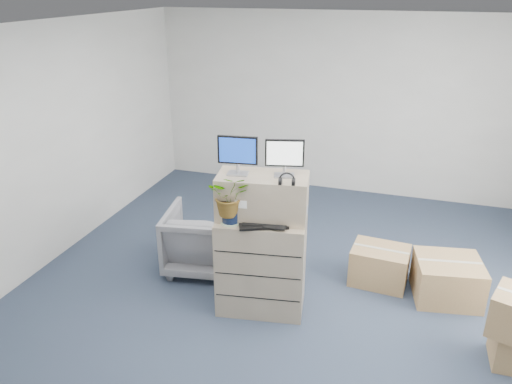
# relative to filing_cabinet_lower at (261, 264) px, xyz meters

# --- Properties ---
(ground) EXTENTS (7.00, 7.00, 0.00)m
(ground) POSITION_rel_filing_cabinet_lower_xyz_m (0.26, -0.01, -0.51)
(ground) COLOR #222B3D
(ground) RESTS_ON ground
(wall_back) EXTENTS (6.00, 0.02, 2.80)m
(wall_back) POSITION_rel_filing_cabinet_lower_xyz_m (0.26, 3.50, 0.89)
(wall_back) COLOR #BBB9B1
(wall_back) RESTS_ON ground
(filing_cabinet_lower) EXTENTS (0.95, 0.67, 1.03)m
(filing_cabinet_lower) POSITION_rel_filing_cabinet_lower_xyz_m (0.00, 0.00, 0.00)
(filing_cabinet_lower) COLOR gray
(filing_cabinet_lower) RESTS_ON ground
(filing_cabinet_upper) EXTENTS (0.94, 0.57, 0.44)m
(filing_cabinet_upper) POSITION_rel_filing_cabinet_lower_xyz_m (-0.01, 0.05, 0.73)
(filing_cabinet_upper) COLOR gray
(filing_cabinet_upper) RESTS_ON filing_cabinet_lower
(monitor_left) EXTENTS (0.39, 0.17, 0.38)m
(monitor_left) POSITION_rel_filing_cabinet_lower_xyz_m (-0.24, 0.01, 1.17)
(monitor_left) COLOR #99999E
(monitor_left) RESTS_ON filing_cabinet_upper
(monitor_right) EXTENTS (0.37, 0.18, 0.37)m
(monitor_right) POSITION_rel_filing_cabinet_lower_xyz_m (0.19, 0.09, 1.16)
(monitor_right) COLOR #99999E
(monitor_right) RESTS_ON filing_cabinet_upper
(headphones) EXTENTS (0.15, 0.04, 0.15)m
(headphones) POSITION_rel_filing_cabinet_lower_xyz_m (0.27, -0.10, 0.99)
(headphones) COLOR black
(headphones) RESTS_ON filing_cabinet_upper
(keyboard) EXTENTS (0.51, 0.36, 0.02)m
(keyboard) POSITION_rel_filing_cabinet_lower_xyz_m (0.06, -0.14, 0.53)
(keyboard) COLOR black
(keyboard) RESTS_ON filing_cabinet_lower
(mouse) EXTENTS (0.09, 0.06, 0.03)m
(mouse) POSITION_rel_filing_cabinet_lower_xyz_m (0.35, -0.06, 0.53)
(mouse) COLOR silver
(mouse) RESTS_ON filing_cabinet_lower
(water_bottle) EXTENTS (0.07, 0.07, 0.26)m
(water_bottle) POSITION_rel_filing_cabinet_lower_xyz_m (0.04, 0.04, 0.64)
(water_bottle) COLOR #989CA0
(water_bottle) RESTS_ON filing_cabinet_lower
(phone_dock) EXTENTS (0.07, 0.06, 0.13)m
(phone_dock) POSITION_rel_filing_cabinet_lower_xyz_m (-0.00, 0.04, 0.56)
(phone_dock) COLOR silver
(phone_dock) RESTS_ON filing_cabinet_lower
(external_drive) EXTENTS (0.22, 0.19, 0.06)m
(external_drive) POSITION_rel_filing_cabinet_lower_xyz_m (0.27, 0.19, 0.54)
(external_drive) COLOR black
(external_drive) RESTS_ON filing_cabinet_lower
(tissue_box) EXTENTS (0.26, 0.20, 0.09)m
(tissue_box) POSITION_rel_filing_cabinet_lower_xyz_m (0.30, 0.14, 0.61)
(tissue_box) COLOR #4483E9
(tissue_box) RESTS_ON external_drive
(potted_plant) EXTENTS (0.46, 0.50, 0.42)m
(potted_plant) POSITION_rel_filing_cabinet_lower_xyz_m (-0.26, -0.17, 0.75)
(potted_plant) COLOR #A2B894
(potted_plant) RESTS_ON filing_cabinet_lower
(office_chair) EXTENTS (0.93, 0.89, 0.84)m
(office_chair) POSITION_rel_filing_cabinet_lower_xyz_m (-0.89, 0.53, -0.09)
(office_chair) COLOR slate
(office_chair) RESTS_ON ground
(cardboard_boxes) EXTENTS (1.90, 1.58, 0.73)m
(cardboard_boxes) POSITION_rel_filing_cabinet_lower_xyz_m (1.85, 0.49, -0.24)
(cardboard_boxes) COLOR #9D704B
(cardboard_boxes) RESTS_ON ground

